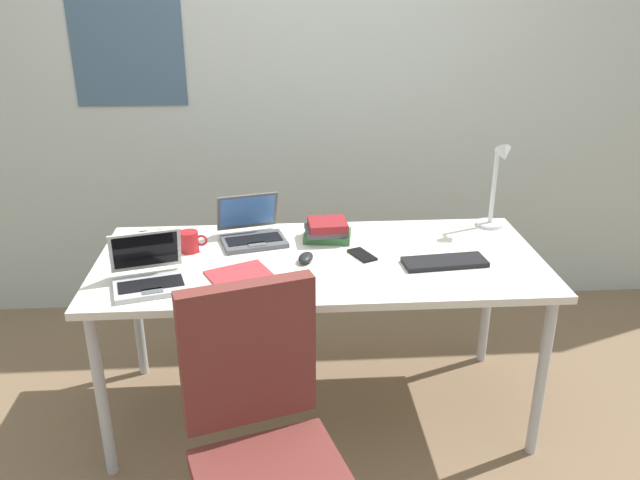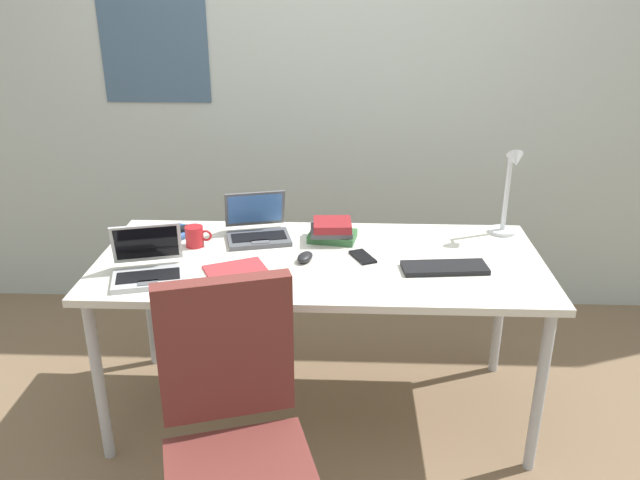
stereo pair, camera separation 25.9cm
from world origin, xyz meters
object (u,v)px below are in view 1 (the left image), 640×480
at_px(desk_lamp, 496,187).
at_px(book_stack, 327,230).
at_px(laptop_front_right, 252,232).
at_px(computer_mouse, 306,258).
at_px(headphones, 162,238).
at_px(laptop_back_left, 149,275).
at_px(paper_folder_by_keyboard, 246,281).
at_px(coffee_mug, 190,242).
at_px(external_keyboard, 445,262).
at_px(cell_phone, 362,255).
at_px(office_chair, 267,475).

relative_size(desk_lamp, book_stack, 1.83).
xyz_separation_m(laptop_front_right, computer_mouse, (0.22, -0.23, -0.02)).
bearing_deg(headphones, laptop_back_left, -87.01).
height_order(headphones, book_stack, book_stack).
bearing_deg(laptop_front_right, paper_folder_by_keyboard, -91.66).
relative_size(desk_lamp, coffee_mug, 3.54).
bearing_deg(external_keyboard, coffee_mug, 163.32).
distance_m(headphones, book_stack, 0.71).
relative_size(computer_mouse, cell_phone, 0.71).
bearing_deg(external_keyboard, laptop_back_left, 179.56).
xyz_separation_m(laptop_back_left, coffee_mug, (0.11, 0.30, 0.00)).
distance_m(coffee_mug, office_chair, 1.07).
bearing_deg(laptop_back_left, office_chair, -56.25).
distance_m(headphones, office_chair, 1.21).
bearing_deg(cell_phone, paper_folder_by_keyboard, 179.23).
height_order(laptop_front_right, paper_folder_by_keyboard, laptop_front_right).
relative_size(laptop_back_left, office_chair, 0.33).
bearing_deg(book_stack, cell_phone, -55.03).
height_order(desk_lamp, book_stack, desk_lamp).
bearing_deg(coffee_mug, laptop_back_left, -110.54).
distance_m(paper_folder_by_keyboard, office_chair, 0.73).
relative_size(cell_phone, paper_folder_by_keyboard, 0.44).
xyz_separation_m(laptop_back_left, office_chair, (0.43, -0.64, -0.38)).
distance_m(laptop_back_left, computer_mouse, 0.61).
xyz_separation_m(desk_lamp, book_stack, (-0.76, -0.08, -0.15)).
height_order(computer_mouse, cell_phone, computer_mouse).
height_order(computer_mouse, coffee_mug, coffee_mug).
bearing_deg(headphones, desk_lamp, 2.12).
distance_m(laptop_front_right, headphones, 0.39).
height_order(desk_lamp, external_keyboard, desk_lamp).
relative_size(laptop_front_right, cell_phone, 2.32).
bearing_deg(desk_lamp, book_stack, -173.80).
distance_m(external_keyboard, office_chair, 1.09).
relative_size(laptop_back_left, cell_phone, 2.34).
bearing_deg(external_keyboard, computer_mouse, 167.64).
bearing_deg(office_chair, coffee_mug, 108.43).
bearing_deg(cell_phone, headphones, 140.82).
bearing_deg(headphones, laptop_front_right, -2.41).
bearing_deg(coffee_mug, paper_folder_by_keyboard, -51.64).
distance_m(cell_phone, paper_folder_by_keyboard, 0.51).
xyz_separation_m(external_keyboard, coffee_mug, (-1.02, 0.20, 0.03)).
bearing_deg(book_stack, laptop_back_left, -150.36).
xyz_separation_m(laptop_back_left, external_keyboard, (1.14, 0.11, -0.03)).
height_order(book_stack, paper_folder_by_keyboard, book_stack).
height_order(laptop_front_right, coffee_mug, laptop_front_right).
bearing_deg(headphones, external_keyboard, -15.19).
distance_m(laptop_back_left, office_chair, 0.86).
height_order(computer_mouse, office_chair, office_chair).
relative_size(paper_folder_by_keyboard, coffee_mug, 2.74).
relative_size(external_keyboard, coffee_mug, 2.92).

